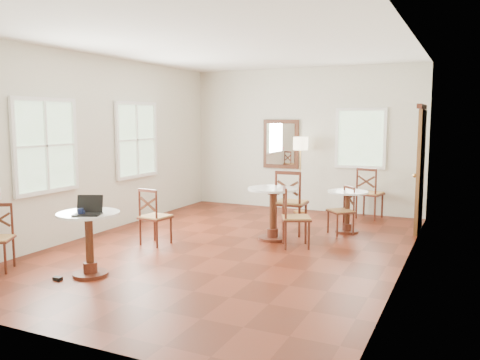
% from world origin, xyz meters
% --- Properties ---
extents(ground, '(7.00, 7.00, 0.00)m').
position_xyz_m(ground, '(0.00, 0.00, 0.00)').
color(ground, '#5D1F0F').
rests_on(ground, ground).
extents(room_shell, '(5.02, 7.02, 3.01)m').
position_xyz_m(room_shell, '(-0.06, 0.27, 1.89)').
color(room_shell, beige).
rests_on(room_shell, ground).
extents(cafe_table_near, '(0.76, 0.76, 0.80)m').
position_xyz_m(cafe_table_near, '(-0.99, -1.98, 0.50)').
color(cafe_table_near, '#4D1F13').
rests_on(cafe_table_near, ground).
extents(cafe_table_mid, '(0.80, 0.80, 0.85)m').
position_xyz_m(cafe_table_mid, '(0.39, 0.71, 0.52)').
color(cafe_table_mid, '#4D1F13').
rests_on(cafe_table_mid, ground).
extents(cafe_table_back, '(0.68, 0.68, 0.72)m').
position_xyz_m(cafe_table_back, '(1.36, 1.73, 0.45)').
color(cafe_table_back, '#4D1F13').
rests_on(cafe_table_back, ground).
extents(chair_near_a, '(0.45, 0.45, 0.89)m').
position_xyz_m(chair_near_a, '(-1.16, -0.36, 0.44)').
color(chair_near_a, '#4D1F13').
rests_on(chair_near_a, ground).
extents(chair_mid_a, '(0.53, 0.53, 1.09)m').
position_xyz_m(chair_mid_a, '(0.52, 1.22, 0.54)').
color(chair_mid_a, '#4D1F13').
rests_on(chair_mid_a, ground).
extents(chair_mid_b, '(0.57, 0.57, 0.92)m').
position_xyz_m(chair_mid_b, '(0.85, 0.43, 0.46)').
color(chair_mid_b, '#4D1F13').
rests_on(chair_mid_b, ground).
extents(chair_back_a, '(0.54, 0.54, 1.00)m').
position_xyz_m(chair_back_a, '(1.47, 3.12, 0.50)').
color(chair_back_a, '#4D1F13').
rests_on(chair_back_a, ground).
extents(chair_back_b, '(0.53, 0.53, 0.81)m').
position_xyz_m(chair_back_b, '(1.31, 1.59, 0.40)').
color(chair_back_b, '#4D1F13').
rests_on(chair_back_b, ground).
extents(floor_lamp, '(0.31, 0.31, 1.57)m').
position_xyz_m(floor_lamp, '(0.04, 3.15, 1.33)').
color(floor_lamp, '#BF8C3F').
rests_on(floor_lamp, ground).
extents(laptop, '(0.39, 0.37, 0.22)m').
position_xyz_m(laptop, '(-0.91, -2.07, 0.86)').
color(laptop, black).
rests_on(laptop, cafe_table_near).
extents(mouse, '(0.11, 0.09, 0.03)m').
position_xyz_m(mouse, '(-1.14, -1.87, 0.82)').
color(mouse, black).
rests_on(mouse, cafe_table_near).
extents(navy_mug, '(0.10, 0.07, 0.08)m').
position_xyz_m(navy_mug, '(-0.95, -2.16, 0.85)').
color(navy_mug, '#101635').
rests_on(navy_mug, cafe_table_near).
extents(water_glass, '(0.06, 0.06, 0.11)m').
position_xyz_m(water_glass, '(-1.00, -1.98, 0.86)').
color(water_glass, white).
rests_on(water_glass, cafe_table_near).
extents(power_adapter, '(0.11, 0.06, 0.04)m').
position_xyz_m(power_adapter, '(-1.23, -2.29, 0.02)').
color(power_adapter, black).
rests_on(power_adapter, ground).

